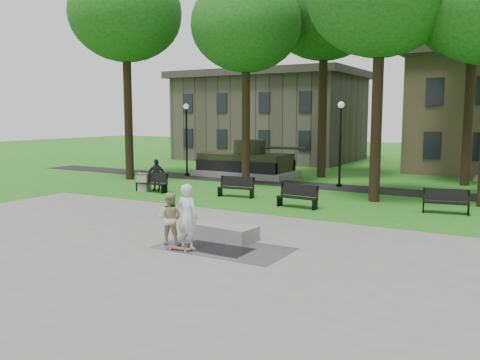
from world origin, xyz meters
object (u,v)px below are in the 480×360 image
Objects in this scene: park_bench_0 at (153,182)px; trash_bin at (144,182)px; concrete_block at (224,231)px; skateboarder at (187,217)px; friend_watching at (170,218)px.

park_bench_0 reaches higher than trash_bin.
concrete_block is 1.22× the size of park_bench_0.
trash_bin is at bearing 173.60° from park_bench_0.
trash_bin is at bearing -39.11° from skateboarder.
friend_watching is (-0.82, 0.20, -0.17)m from skateboarder.
park_bench_0 reaches higher than concrete_block.
concrete_block is 1.35× the size of friend_watching.
skateboarder is 1.21× the size of friend_watching.
concrete_block is at bearing -37.86° from park_bench_0.
concrete_block is 2.29× the size of trash_bin.
concrete_block is 1.89m from friend_watching.
park_bench_0 is (-8.38, 8.44, -0.49)m from skateboarder.
friend_watching reaches higher than trash_bin.
friend_watching reaches higher than concrete_block.
skateboarder reaches higher than trash_bin.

